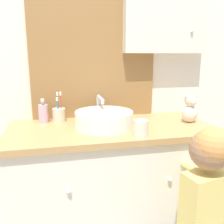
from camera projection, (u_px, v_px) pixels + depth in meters
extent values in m
cube|color=silver|center=(101.00, 60.00, 1.70)|extent=(3.20, 0.06, 2.50)
cube|color=olive|center=(94.00, 40.00, 1.62)|extent=(0.83, 0.02, 1.23)
cube|color=#B2C1CC|center=(94.00, 40.00, 1.62)|extent=(0.77, 0.01, 1.17)
cube|color=silver|center=(166.00, 9.00, 1.64)|extent=(0.57, 0.10, 0.56)
sphere|color=silver|center=(192.00, 31.00, 1.65)|extent=(0.02, 0.02, 0.02)
cube|color=silver|center=(111.00, 194.00, 1.60)|extent=(1.17, 0.52, 0.83)
cube|color=tan|center=(111.00, 129.00, 1.50)|extent=(1.21, 0.56, 0.03)
sphere|color=silver|center=(69.00, 192.00, 1.24)|extent=(0.02, 0.02, 0.02)
sphere|color=silver|center=(170.00, 180.00, 1.35)|extent=(0.02, 0.02, 0.02)
cylinder|color=white|center=(104.00, 119.00, 1.47)|extent=(0.34, 0.34, 0.10)
cylinder|color=silver|center=(104.00, 112.00, 1.46)|extent=(0.28, 0.28, 0.01)
cylinder|color=silver|center=(98.00, 108.00, 1.65)|extent=(0.02, 0.02, 0.15)
cylinder|color=silver|center=(100.00, 98.00, 1.56)|extent=(0.02, 0.15, 0.02)
cylinder|color=silver|center=(103.00, 102.00, 1.49)|extent=(0.02, 0.02, 0.02)
sphere|color=white|center=(112.00, 112.00, 1.68)|extent=(0.06, 0.06, 0.06)
cylinder|color=beige|center=(59.00, 115.00, 1.59)|extent=(0.08, 0.08, 0.09)
cylinder|color=#D6423D|center=(61.00, 106.00, 1.59)|extent=(0.01, 0.01, 0.18)
cube|color=white|center=(60.00, 94.00, 1.57)|extent=(0.01, 0.02, 0.02)
cylinder|color=#47B26B|center=(58.00, 106.00, 1.59)|extent=(0.01, 0.01, 0.18)
cube|color=white|center=(57.00, 94.00, 1.58)|extent=(0.01, 0.02, 0.02)
cylinder|color=#3884DB|center=(57.00, 109.00, 1.57)|extent=(0.01, 0.01, 0.15)
cube|color=white|center=(57.00, 99.00, 1.56)|extent=(0.01, 0.02, 0.02)
cylinder|color=#CCA3BC|center=(43.00, 114.00, 1.57)|extent=(0.06, 0.06, 0.11)
cylinder|color=silver|center=(43.00, 103.00, 1.55)|extent=(0.02, 0.02, 0.02)
cube|color=silver|center=(42.00, 100.00, 1.54)|extent=(0.02, 0.03, 0.02)
cube|color=#E0CC70|center=(204.00, 212.00, 1.15)|extent=(0.23, 0.16, 0.40)
sphere|color=#997051|center=(210.00, 150.00, 1.08)|extent=(0.18, 0.18, 0.18)
sphere|color=tan|center=(214.00, 146.00, 1.06)|extent=(0.16, 0.16, 0.16)
cylinder|color=#E0CC70|center=(188.00, 166.00, 1.34)|extent=(0.11, 0.30, 0.05)
cylinder|color=#47B26B|center=(171.00, 150.00, 1.46)|extent=(0.02, 0.05, 0.12)
ellipsoid|color=beige|center=(190.00, 114.00, 1.57)|extent=(0.10, 0.08, 0.11)
sphere|color=beige|center=(191.00, 101.00, 1.55)|extent=(0.07, 0.07, 0.07)
sphere|color=beige|center=(187.00, 96.00, 1.54)|extent=(0.03, 0.03, 0.03)
sphere|color=beige|center=(195.00, 96.00, 1.55)|extent=(0.03, 0.03, 0.03)
sphere|color=silver|center=(193.00, 102.00, 1.53)|extent=(0.03, 0.03, 0.03)
cylinder|color=silver|center=(141.00, 128.00, 1.30)|extent=(0.08, 0.08, 0.09)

